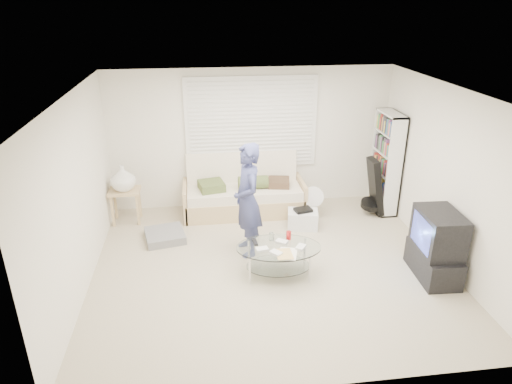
{
  "coord_description": "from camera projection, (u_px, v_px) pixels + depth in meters",
  "views": [
    {
      "loc": [
        -0.93,
        -5.56,
        3.58
      ],
      "look_at": [
        -0.17,
        0.3,
        1.05
      ],
      "focal_mm": 32.0,
      "sensor_mm": 36.0,
      "label": 1
    }
  ],
  "objects": [
    {
      "name": "window_blinds",
      "position": [
        252.0,
        123.0,
        7.98
      ],
      "size": [
        2.32,
        0.08,
        1.62
      ],
      "color": "silver",
      "rests_on": "ground"
    },
    {
      "name": "bookshelf",
      "position": [
        386.0,
        163.0,
        8.03
      ],
      "size": [
        0.28,
        0.75,
        1.79
      ],
      "color": "white",
      "rests_on": "ground"
    },
    {
      "name": "futon_sofa",
      "position": [
        244.0,
        194.0,
        8.14
      ],
      "size": [
        2.13,
        0.86,
        1.04
      ],
      "color": "tan",
      "rests_on": "ground"
    },
    {
      "name": "storage_bin",
      "position": [
        303.0,
        219.0,
        7.64
      ],
      "size": [
        0.56,
        0.44,
        0.35
      ],
      "color": "white",
      "rests_on": "ground"
    },
    {
      "name": "coffee_table",
      "position": [
        279.0,
        252.0,
        6.27
      ],
      "size": [
        1.22,
        0.84,
        0.55
      ],
      "color": "silver",
      "rests_on": "ground"
    },
    {
      "name": "side_table",
      "position": [
        123.0,
        180.0,
        7.61
      ],
      "size": [
        0.52,
        0.42,
        1.03
      ],
      "color": "tan",
      "rests_on": "ground"
    },
    {
      "name": "room_shell",
      "position": [
        266.0,
        148.0,
        6.38
      ],
      "size": [
        5.02,
        4.52,
        2.51
      ],
      "color": "white",
      "rests_on": "ground"
    },
    {
      "name": "guitar_case",
      "position": [
        374.0,
        191.0,
        7.99
      ],
      "size": [
        0.37,
        0.38,
        1.02
      ],
      "color": "black",
      "rests_on": "ground"
    },
    {
      "name": "floor_fan",
      "position": [
        313.0,
        200.0,
        7.9
      ],
      "size": [
        0.37,
        0.24,
        0.6
      ],
      "color": "white",
      "rests_on": "ground"
    },
    {
      "name": "tv_unit",
      "position": [
        436.0,
        246.0,
        6.19
      ],
      "size": [
        0.53,
        0.91,
        0.97
      ],
      "color": "black",
      "rests_on": "ground"
    },
    {
      "name": "standing_person",
      "position": [
        248.0,
        200.0,
        6.63
      ],
      "size": [
        0.51,
        0.69,
        1.72
      ],
      "primitive_type": "imported",
      "rotation": [
        0.0,
        0.0,
        -1.4
      ],
      "color": "navy",
      "rests_on": "ground"
    },
    {
      "name": "ground",
      "position": [
        270.0,
        266.0,
        6.59
      ],
      "size": [
        5.0,
        5.0,
        0.0
      ],
      "primitive_type": "plane",
      "color": "tan",
      "rests_on": "ground"
    },
    {
      "name": "grey_floor_pillow",
      "position": [
        165.0,
        236.0,
        7.29
      ],
      "size": [
        0.7,
        0.7,
        0.13
      ],
      "primitive_type": "cube",
      "rotation": [
        0.0,
        0.0,
        0.2
      ],
      "color": "slate",
      "rests_on": "ground"
    }
  ]
}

